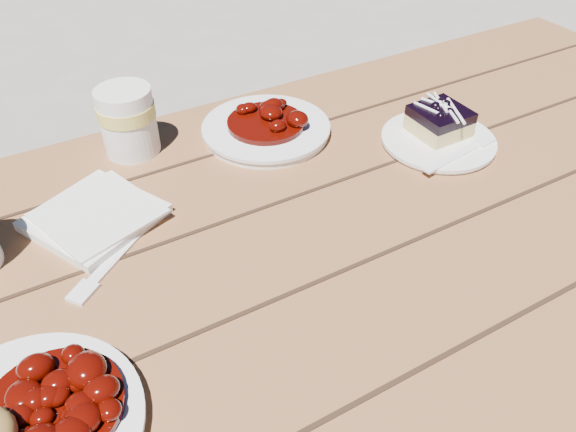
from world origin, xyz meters
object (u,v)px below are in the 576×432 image
dessert_plate (438,141)px  second_cup (128,121)px  picnic_table (245,340)px  blueberry_cake (439,121)px  second_plate (266,130)px

dessert_plate → second_cup: 0.50m
picnic_table → second_cup: 0.38m
picnic_table → blueberry_cake: bearing=13.7°
dessert_plate → second_cup: second_cup is taller
second_plate → second_cup: (-0.21, 0.06, 0.05)m
picnic_table → second_cup: (-0.04, 0.32, 0.22)m
second_cup → second_plate: bearing=-16.6°
dessert_plate → second_cup: bearing=152.6°
dessert_plate → blueberry_cake: (0.01, 0.02, 0.03)m
dessert_plate → second_plate: second_plate is taller
picnic_table → blueberry_cake: size_ratio=24.11×
picnic_table → dessert_plate: bearing=12.0°
dessert_plate → blueberry_cake: size_ratio=2.18×
second_plate → blueberry_cake: bearing=-32.2°
picnic_table → second_cup: bearing=96.3°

